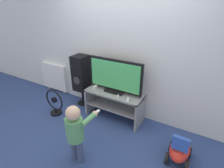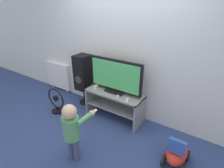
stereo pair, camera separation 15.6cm
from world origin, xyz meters
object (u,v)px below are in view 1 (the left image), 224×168
object	(u,v)px
television	(115,77)
ride_on_toy	(180,150)
remote_secondary	(118,95)
remote_primary	(128,100)
radiator	(55,77)
floor_fan	(55,103)
speaker_tower	(81,74)
child	(76,130)
game_console	(96,86)

from	to	relation	value
television	ride_on_toy	bearing A→B (deg)	-19.97
television	remote_secondary	size ratio (longest dim) A/B	7.66
television	remote_primary	world-z (taller)	television
television	radiator	bearing A→B (deg)	173.40
remote_secondary	floor_fan	world-z (taller)	remote_secondary
television	speaker_tower	size ratio (longest dim) A/B	0.95
radiator	floor_fan	bearing A→B (deg)	-44.41
television	speaker_tower	bearing A→B (deg)	174.89
child	floor_fan	bearing A→B (deg)	150.18
speaker_tower	floor_fan	world-z (taller)	speaker_tower
remote_primary	television	bearing A→B (deg)	155.10
game_console	radiator	bearing A→B (deg)	170.46
floor_fan	ride_on_toy	bearing A→B (deg)	1.12
remote_primary	ride_on_toy	bearing A→B (deg)	-18.14
remote_primary	child	bearing A→B (deg)	-105.98
radiator	remote_primary	bearing A→B (deg)	-9.68
remote_secondary	game_console	bearing A→B (deg)	172.78
speaker_tower	floor_fan	size ratio (longest dim) A/B	2.04
television	radiator	world-z (taller)	television
television	remote_primary	size ratio (longest dim) A/B	7.66
game_console	speaker_tower	distance (m)	0.47
game_console	child	bearing A→B (deg)	-68.35
radiator	child	bearing A→B (deg)	-36.32
floor_fan	ride_on_toy	xyz separation A→B (m)	(2.35, 0.05, -0.05)
television	radiator	size ratio (longest dim) A/B	1.38
speaker_tower	remote_secondary	bearing A→B (deg)	-9.94
ride_on_toy	radiator	world-z (taller)	radiator
remote_secondary	speaker_tower	world-z (taller)	speaker_tower
child	floor_fan	size ratio (longest dim) A/B	1.66
remote_secondary	speaker_tower	xyz separation A→B (m)	(-0.96, 0.17, 0.14)
television	remote_primary	bearing A→B (deg)	-24.90
remote_primary	game_console	bearing A→B (deg)	170.03
remote_secondary	radiator	xyz separation A→B (m)	(-1.92, 0.30, -0.17)
television	speaker_tower	xyz separation A→B (m)	(-0.84, 0.07, -0.15)
remote_secondary	child	distance (m)	1.06
game_console	speaker_tower	size ratio (longest dim) A/B	0.17
game_console	speaker_tower	xyz separation A→B (m)	(-0.44, 0.10, 0.13)
remote_secondary	radiator	world-z (taller)	radiator
radiator	remote_secondary	bearing A→B (deg)	-8.92
television	game_console	distance (m)	0.48
game_console	child	world-z (taller)	child
television	game_console	world-z (taller)	television
television	game_console	xyz separation A→B (m)	(-0.39, -0.03, -0.28)
speaker_tower	television	bearing A→B (deg)	-5.11
ride_on_toy	radiator	xyz separation A→B (m)	(-3.08, 0.68, 0.19)
floor_fan	radiator	size ratio (longest dim) A/B	0.71
radiator	speaker_tower	bearing A→B (deg)	-7.89
speaker_tower	radiator	distance (m)	1.02
remote_secondary	ride_on_toy	xyz separation A→B (m)	(1.17, -0.37, -0.36)
remote_primary	remote_secondary	world-z (taller)	same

